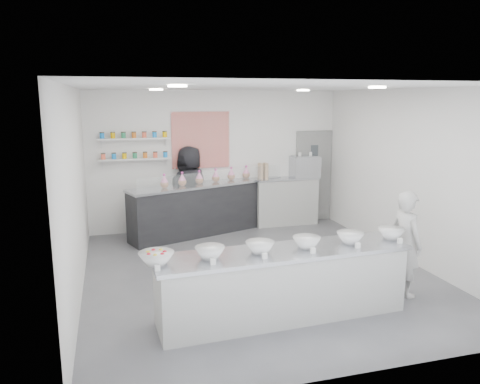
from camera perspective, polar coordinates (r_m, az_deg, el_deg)
name	(u,v)px	position (r m, az deg, el deg)	size (l,w,h in m)	color
floor	(258,274)	(7.81, 2.24, -9.91)	(6.00, 6.00, 0.00)	#515156
ceiling	(260,87)	(7.28, 2.42, 12.67)	(6.00, 6.00, 0.00)	white
back_wall	(217,160)	(10.26, -2.87, 3.89)	(5.50, 5.50, 0.00)	white
left_wall	(76,193)	(7.06, -19.41, -0.17)	(6.00, 6.00, 0.00)	white
right_wall	(409,176)	(8.64, 19.95, 1.81)	(6.00, 6.00, 0.00)	white
back_door	(313,176)	(11.03, 8.92, 1.94)	(0.88, 0.04, 2.10)	gray
pattern_panel	(201,140)	(10.11, -4.81, 6.32)	(1.25, 0.03, 1.20)	#C50B00
jar_shelf_lower	(135,159)	(9.91, -12.68, 3.95)	(1.45, 0.22, 0.04)	silver
jar_shelf_upper	(134,139)	(9.86, -12.79, 6.36)	(1.45, 0.22, 0.04)	silver
preserve_jars	(134,146)	(9.86, -12.75, 5.55)	(1.45, 0.10, 0.56)	#FF6243
downlight_0	(177,86)	(5.98, -7.64, 12.67)	(0.24, 0.24, 0.02)	white
downlight_1	(377,87)	(6.96, 16.38, 12.13)	(0.24, 0.24, 0.02)	white
downlight_2	(156,90)	(8.56, -10.19, 12.18)	(0.24, 0.24, 0.02)	white
downlight_3	(303,90)	(9.27, 7.70, 12.18)	(0.24, 0.24, 0.02)	white
prep_counter	(283,284)	(6.23, 5.25, -11.10)	(3.36, 0.76, 0.92)	#ACACA6
back_bar	(208,208)	(9.98, -3.92, -1.95)	(3.48, 0.64, 1.08)	black
sneeze_guard	(215,178)	(9.58, -3.03, 1.71)	(3.43, 0.01, 0.29)	white
espresso_ledge	(286,201)	(10.67, 5.59, -1.12)	(1.44, 0.46, 1.07)	#ACACA6
espresso_machine	(305,167)	(10.70, 7.92, 3.06)	(0.62, 0.42, 0.47)	#93969E
cup_stacks	(263,171)	(10.35, 2.82, 2.55)	(0.24, 0.24, 0.35)	tan
prep_bowls	(284,245)	(6.05, 5.34, -6.44)	(3.62, 0.47, 0.15)	white
label_cards	(297,261)	(5.61, 6.97, -8.33)	(3.31, 0.04, 0.07)	white
cookie_bags	(208,176)	(9.84, -3.97, 1.92)	(2.17, 0.17, 0.29)	pink
woman_prep	(406,244)	(7.20, 19.59, -5.94)	(0.56, 0.37, 1.55)	#B9B7B3
staff_left	(184,193)	(10.07, -6.84, -0.13)	(0.82, 0.64, 1.68)	black
staff_right	(190,189)	(10.07, -6.12, 0.37)	(0.90, 0.59, 1.84)	black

